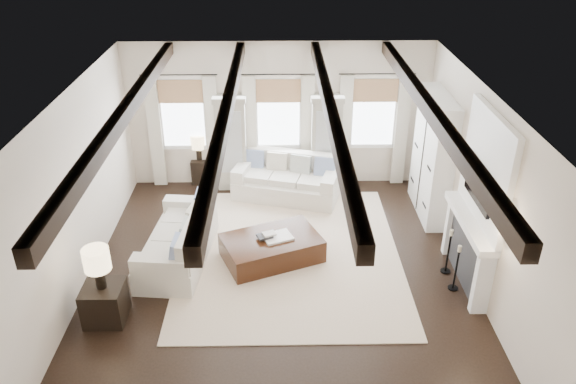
{
  "coord_description": "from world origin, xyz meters",
  "views": [
    {
      "loc": [
        0.0,
        -7.71,
        5.86
      ],
      "look_at": [
        0.16,
        1.09,
        1.15
      ],
      "focal_mm": 35.0,
      "sensor_mm": 36.0,
      "label": 1
    }
  ],
  "objects_px": {
    "sofa_back": "(287,180)",
    "side_table_back": "(200,171)",
    "sofa_left": "(181,241)",
    "ottoman": "(272,248)",
    "side_table_front": "(105,303)"
  },
  "relations": [
    {
      "from": "ottoman",
      "to": "side_table_back",
      "type": "distance_m",
      "value": 3.5
    },
    {
      "from": "sofa_back",
      "to": "sofa_left",
      "type": "distance_m",
      "value": 3.05
    },
    {
      "from": "sofa_left",
      "to": "ottoman",
      "type": "xyz_separation_m",
      "value": [
        1.61,
        -0.01,
        -0.16
      ]
    },
    {
      "from": "sofa_back",
      "to": "ottoman",
      "type": "xyz_separation_m",
      "value": [
        -0.32,
        -2.37,
        -0.16
      ]
    },
    {
      "from": "sofa_back",
      "to": "side_table_back",
      "type": "height_order",
      "value": "sofa_back"
    },
    {
      "from": "ottoman",
      "to": "side_table_back",
      "type": "relative_size",
      "value": 2.97
    },
    {
      "from": "side_table_front",
      "to": "sofa_left",
      "type": "bearing_deg",
      "value": 59.24
    },
    {
      "from": "sofa_back",
      "to": "side_table_front",
      "type": "bearing_deg",
      "value": -126.0
    },
    {
      "from": "sofa_back",
      "to": "side_table_back",
      "type": "distance_m",
      "value": 2.09
    },
    {
      "from": "sofa_left",
      "to": "side_table_front",
      "type": "relative_size",
      "value": 3.85
    },
    {
      "from": "sofa_left",
      "to": "side_table_back",
      "type": "xyz_separation_m",
      "value": [
        -0.03,
        3.08,
        -0.1
      ]
    },
    {
      "from": "sofa_back",
      "to": "side_table_back",
      "type": "bearing_deg",
      "value": 160.07
    },
    {
      "from": "ottoman",
      "to": "side_table_front",
      "type": "xyz_separation_m",
      "value": [
        -2.55,
        -1.57,
        0.08
      ]
    },
    {
      "from": "side_table_front",
      "to": "side_table_back",
      "type": "bearing_deg",
      "value": 79.0
    },
    {
      "from": "sofa_left",
      "to": "side_table_front",
      "type": "xyz_separation_m",
      "value": [
        -0.94,
        -1.58,
        -0.08
      ]
    }
  ]
}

